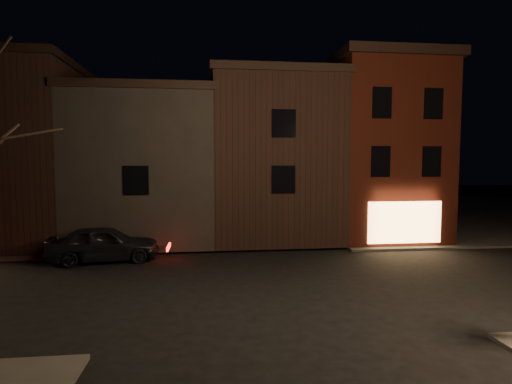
# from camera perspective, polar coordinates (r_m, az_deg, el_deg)

# --- Properties ---
(ground) EXTENTS (120.00, 120.00, 0.00)m
(ground) POSITION_cam_1_polar(r_m,az_deg,el_deg) (15.25, 2.00, -13.23)
(ground) COLOR black
(ground) RESTS_ON ground
(sidewalk_far_right) EXTENTS (30.00, 30.00, 0.12)m
(sidewalk_far_right) POSITION_cam_1_polar(r_m,az_deg,el_deg) (41.15, 26.15, -2.47)
(sidewalk_far_right) COLOR #2D2B28
(sidewalk_far_right) RESTS_ON ground
(corner_building) EXTENTS (6.50, 8.50, 10.50)m
(corner_building) POSITION_cam_1_polar(r_m,az_deg,el_deg) (25.94, 16.64, 5.90)
(corner_building) COLOR #43140C
(corner_building) RESTS_ON ground
(row_building_a) EXTENTS (7.30, 10.30, 9.40)m
(row_building_a) POSITION_cam_1_polar(r_m,az_deg,el_deg) (25.15, 1.87, 4.84)
(row_building_a) COLOR black
(row_building_a) RESTS_ON ground
(row_building_b) EXTENTS (7.80, 10.30, 8.40)m
(row_building_b) POSITION_cam_1_polar(r_m,az_deg,el_deg) (25.14, -14.75, 3.56)
(row_building_b) COLOR black
(row_building_b) RESTS_ON ground
(row_building_c) EXTENTS (7.30, 10.30, 9.90)m
(row_building_c) POSITION_cam_1_polar(r_m,az_deg,el_deg) (27.14, -30.16, 4.76)
(row_building_c) COLOR black
(row_building_c) RESTS_ON ground
(parked_car_a) EXTENTS (5.11, 2.59, 1.67)m
(parked_car_a) POSITION_cam_1_polar(r_m,az_deg,el_deg) (19.87, -20.86, -6.89)
(parked_car_a) COLOR black
(parked_car_a) RESTS_ON ground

